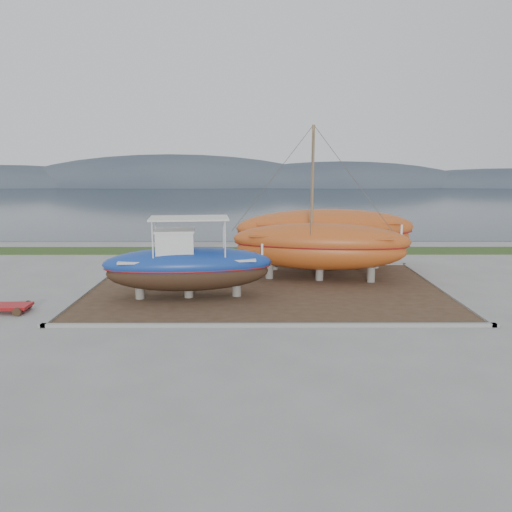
{
  "coord_description": "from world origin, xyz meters",
  "views": [
    {
      "loc": [
        -0.58,
        -21.36,
        6.53
      ],
      "look_at": [
        -0.5,
        4.0,
        1.78
      ],
      "focal_mm": 35.0,
      "sensor_mm": 36.0,
      "label": 1
    }
  ],
  "objects_px": {
    "blue_caique": "(188,258)",
    "orange_sailboat": "(321,204)",
    "orange_bare_hull": "(326,240)",
    "white_dinghy": "(167,273)",
    "red_trailer": "(11,309)"
  },
  "relations": [
    {
      "from": "white_dinghy",
      "to": "orange_sailboat",
      "type": "xyz_separation_m",
      "value": [
        8.38,
        0.89,
        3.65
      ]
    },
    {
      "from": "orange_sailboat",
      "to": "orange_bare_hull",
      "type": "distance_m",
      "value": 3.96
    },
    {
      "from": "blue_caique",
      "to": "orange_bare_hull",
      "type": "relative_size",
      "value": 0.74
    },
    {
      "from": "white_dinghy",
      "to": "red_trailer",
      "type": "distance_m",
      "value": 7.9
    },
    {
      "from": "white_dinghy",
      "to": "orange_bare_hull",
      "type": "xyz_separation_m",
      "value": [
        9.12,
        3.93,
        1.22
      ]
    },
    {
      "from": "blue_caique",
      "to": "white_dinghy",
      "type": "xyz_separation_m",
      "value": [
        -1.53,
        2.73,
        -1.38
      ]
    },
    {
      "from": "white_dinghy",
      "to": "orange_bare_hull",
      "type": "bearing_deg",
      "value": 26.94
    },
    {
      "from": "blue_caique",
      "to": "red_trailer",
      "type": "xyz_separation_m",
      "value": [
        -7.6,
        -2.3,
        -1.84
      ]
    },
    {
      "from": "orange_sailboat",
      "to": "red_trailer",
      "type": "bearing_deg",
      "value": -148.84
    },
    {
      "from": "blue_caique",
      "to": "orange_sailboat",
      "type": "height_order",
      "value": "orange_sailboat"
    },
    {
      "from": "blue_caique",
      "to": "red_trailer",
      "type": "bearing_deg",
      "value": -169.22
    },
    {
      "from": "blue_caique",
      "to": "orange_sailboat",
      "type": "bearing_deg",
      "value": 21.78
    },
    {
      "from": "white_dinghy",
      "to": "blue_caique",
      "type": "bearing_deg",
      "value": -57.17
    },
    {
      "from": "red_trailer",
      "to": "orange_sailboat",
      "type": "bearing_deg",
      "value": 21.35
    },
    {
      "from": "orange_sailboat",
      "to": "red_trailer",
      "type": "relative_size",
      "value": 3.96
    }
  ]
}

